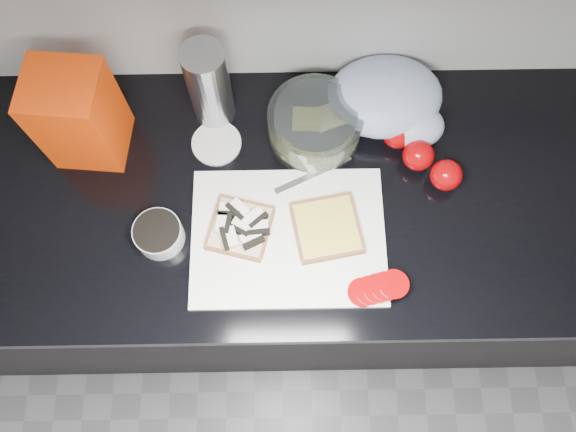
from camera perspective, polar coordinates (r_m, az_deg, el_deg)
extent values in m
cube|color=black|center=(1.65, -0.79, -3.77)|extent=(3.50, 0.60, 0.86)
cube|color=black|center=(1.22, -1.06, 2.20)|extent=(3.50, 0.64, 0.04)
cube|color=white|center=(1.16, 0.02, -2.14)|extent=(0.40, 0.30, 0.01)
cube|color=beige|center=(1.16, -4.87, -1.24)|extent=(0.15, 0.15, 0.02)
cube|color=white|center=(1.16, -5.96, 0.70)|extent=(0.04, 0.03, 0.02)
cube|color=black|center=(1.16, -5.96, 0.70)|extent=(0.05, 0.01, 0.02)
cube|color=white|center=(1.15, -4.96, 0.76)|extent=(0.05, 0.05, 0.02)
cube|color=black|center=(1.15, -4.96, 0.76)|extent=(0.04, 0.04, 0.02)
cube|color=white|center=(1.15, -3.42, -0.11)|extent=(0.05, 0.05, 0.02)
cube|color=black|center=(1.15, -3.42, -0.11)|extent=(0.04, 0.04, 0.02)
cube|color=white|center=(1.14, -6.69, -0.75)|extent=(0.03, 0.05, 0.02)
cube|color=black|center=(1.14, -6.69, -0.75)|extent=(0.02, 0.05, 0.02)
cube|color=white|center=(1.14, -4.70, -1.04)|extent=(0.05, 0.04, 0.02)
cube|color=black|center=(1.14, -4.70, -1.04)|extent=(0.04, 0.03, 0.02)
cube|color=white|center=(1.13, -3.76, -2.21)|extent=(0.05, 0.04, 0.02)
cube|color=black|center=(1.13, -3.76, -2.21)|extent=(0.05, 0.03, 0.02)
cube|color=white|center=(1.13, -5.84, -2.17)|extent=(0.03, 0.05, 0.02)
cube|color=black|center=(1.13, -5.84, -2.17)|extent=(0.02, 0.05, 0.02)
cube|color=white|center=(1.14, -3.06, -1.13)|extent=(0.04, 0.03, 0.02)
cube|color=black|center=(1.14, -3.06, -1.13)|extent=(0.05, 0.01, 0.02)
cube|color=beige|center=(1.16, 3.96, -1.24)|extent=(0.15, 0.15, 0.02)
cube|color=yellow|center=(1.15, 4.00, -1.07)|extent=(0.13, 0.13, 0.00)
cylinder|color=#970306|center=(1.13, 7.55, -7.69)|extent=(0.08, 0.08, 0.01)
cylinder|color=#970306|center=(1.13, 8.34, -7.48)|extent=(0.08, 0.08, 0.01)
cylinder|color=#970306|center=(1.13, 9.13, -7.26)|extent=(0.07, 0.07, 0.01)
cylinder|color=#970306|center=(1.13, 9.92, -7.04)|extent=(0.06, 0.06, 0.01)
cylinder|color=#970306|center=(1.13, 10.72, -6.82)|extent=(0.07, 0.07, 0.01)
cube|color=silver|center=(1.20, 1.29, 3.64)|extent=(0.12, 0.06, 0.00)
cube|color=silver|center=(1.22, 5.16, 5.40)|extent=(0.06, 0.03, 0.01)
cylinder|color=#AFB5B5|center=(1.17, -12.98, -1.82)|extent=(0.10, 0.10, 0.05)
cylinder|color=black|center=(1.16, -13.19, -1.50)|extent=(0.10, 0.10, 0.01)
cylinder|color=silver|center=(1.26, -7.27, 7.35)|extent=(0.11, 0.11, 0.01)
cylinder|color=silver|center=(1.23, 2.72, 9.26)|extent=(0.20, 0.20, 0.08)
cube|color=yellow|center=(1.24, 1.91, 9.11)|extent=(0.06, 0.05, 0.05)
cube|color=#E2E087|center=(1.26, 4.14, 9.17)|extent=(0.08, 0.08, 0.02)
cube|color=red|center=(1.23, -20.51, 9.51)|extent=(0.16, 0.15, 0.23)
cylinder|color=#A6A6AB|center=(1.21, -8.02, 12.96)|extent=(0.09, 0.09, 0.22)
ellipsoid|color=#A0ADC5|center=(1.27, 9.78, 11.88)|extent=(0.27, 0.22, 0.11)
ellipsoid|color=#A0ADC5|center=(1.26, 12.89, 8.86)|extent=(0.13, 0.11, 0.08)
sphere|color=#970306|center=(1.23, 13.10, 6.03)|extent=(0.07, 0.07, 0.07)
sphere|color=#970306|center=(1.23, 15.77, 4.02)|extent=(0.07, 0.07, 0.07)
sphere|color=#970306|center=(1.25, 11.10, 8.24)|extent=(0.07, 0.07, 0.07)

